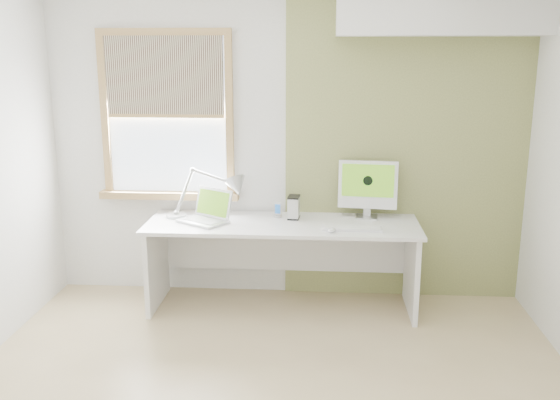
# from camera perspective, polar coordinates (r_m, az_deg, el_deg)

# --- Properties ---
(room) EXTENTS (4.04, 3.54, 2.64)m
(room) POSITION_cam_1_polar(r_m,az_deg,el_deg) (3.49, -1.20, 0.70)
(room) COLOR tan
(room) RESTS_ON ground
(accent_wall) EXTENTS (2.00, 0.02, 2.60)m
(accent_wall) POSITION_cam_1_polar(r_m,az_deg,el_deg) (5.24, 11.56, 4.80)
(accent_wall) COLOR olive
(accent_wall) RESTS_ON room
(soffit) EXTENTS (1.60, 0.40, 0.42)m
(soffit) POSITION_cam_1_polar(r_m,az_deg,el_deg) (5.05, 14.79, 16.85)
(soffit) COLOR white
(soffit) RESTS_ON room
(window) EXTENTS (1.20, 0.14, 1.42)m
(window) POSITION_cam_1_polar(r_m,az_deg,el_deg) (5.30, -10.44, 7.63)
(window) COLOR olive
(window) RESTS_ON room
(desk) EXTENTS (2.20, 0.70, 0.73)m
(desk) POSITION_cam_1_polar(r_m,az_deg,el_deg) (5.09, 0.26, -4.04)
(desk) COLOR white
(desk) RESTS_ON room
(desk_lamp) EXTENTS (0.75, 0.35, 0.42)m
(desk_lamp) POSITION_cam_1_polar(r_m,az_deg,el_deg) (5.16, -5.08, 0.90)
(desk_lamp) COLOR #B0B2B5
(desk_lamp) RESTS_ON desk
(laptop) EXTENTS (0.47, 0.45, 0.26)m
(laptop) POSITION_cam_1_polar(r_m,az_deg,el_deg) (5.04, -6.74, -1.24)
(laptop) COLOR #B0B2B5
(laptop) RESTS_ON desk
(phone_dock) EXTENTS (0.08, 0.08, 0.13)m
(phone_dock) POSITION_cam_1_polar(r_m,az_deg,el_deg) (5.13, -0.20, -1.22)
(phone_dock) COLOR #B0B2B5
(phone_dock) RESTS_ON desk
(external_drive) EXTENTS (0.10, 0.15, 0.19)m
(external_drive) POSITION_cam_1_polar(r_m,az_deg,el_deg) (5.08, 1.28, -0.67)
(external_drive) COLOR #B0B2B5
(external_drive) RESTS_ON desk
(imac) EXTENTS (0.49, 0.18, 0.47)m
(imac) POSITION_cam_1_polar(r_m,az_deg,el_deg) (5.13, 8.13, 1.30)
(imac) COLOR #B0B2B5
(imac) RESTS_ON desk
(keyboard) EXTENTS (0.47, 0.14, 0.02)m
(keyboard) POSITION_cam_1_polar(r_m,az_deg,el_deg) (4.81, 6.70, -2.63)
(keyboard) COLOR white
(keyboard) RESTS_ON desk
(mouse) EXTENTS (0.08, 0.11, 0.03)m
(mouse) POSITION_cam_1_polar(r_m,az_deg,el_deg) (4.74, 4.79, -2.79)
(mouse) COLOR white
(mouse) RESTS_ON desk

